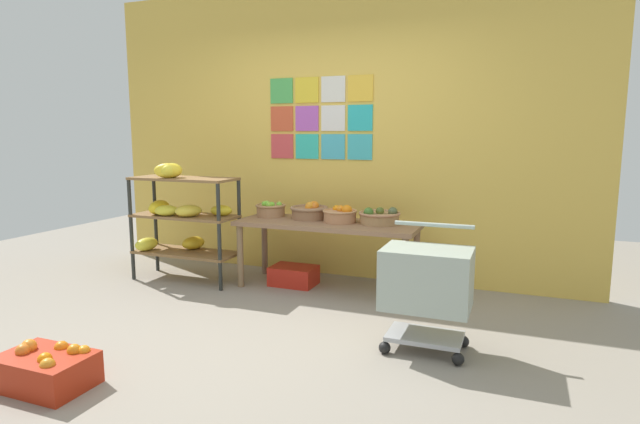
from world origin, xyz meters
TOP-DOWN VIEW (x-y plane):
  - ground at (0.00, 0.00)m, footprint 9.57×9.57m
  - back_wall_with_art at (-0.00, 1.82)m, footprint 5.05×0.07m
  - banana_shelf_unit at (-1.32, 1.04)m, footprint 1.05×0.51m
  - display_table at (0.12, 1.31)m, footprint 1.69×0.61m
  - fruit_basket_centre at (-0.11, 1.43)m, footprint 0.37×0.37m
  - fruit_basket_left at (0.59, 1.39)m, footprint 0.38×0.38m
  - fruit_basket_right at (-0.52, 1.41)m, footprint 0.30×0.30m
  - fruit_basket_back_left at (0.23, 1.35)m, footprint 0.32×0.32m
  - produce_crate_under_table at (-0.22, 1.30)m, footprint 0.43×0.30m
  - orange_crate_foreground at (-0.71, -1.06)m, footprint 0.52×0.34m
  - shopping_cart at (1.22, 0.24)m, footprint 0.57×0.44m

SIDE VIEW (x-z plane):
  - ground at x=0.00m, z-range 0.00..0.00m
  - produce_crate_under_table at x=-0.22m, z-range 0.00..0.18m
  - orange_crate_foreground at x=-0.71m, z-range -0.02..0.23m
  - shopping_cart at x=1.22m, z-range 0.06..0.89m
  - display_table at x=0.12m, z-range 0.24..0.88m
  - banana_shelf_unit at x=-1.32m, z-range 0.09..1.25m
  - fruit_basket_left at x=0.59m, z-range 0.62..0.77m
  - fruit_basket_back_left at x=0.23m, z-range 0.62..0.78m
  - fruit_basket_right at x=-0.52m, z-range 0.63..0.78m
  - fruit_basket_centre at x=-0.11m, z-range 0.62..0.79m
  - back_wall_with_art at x=0.00m, z-range 0.00..2.90m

